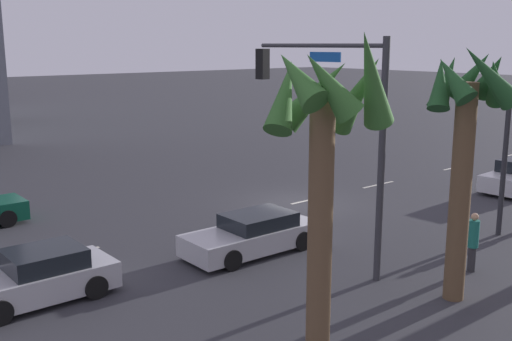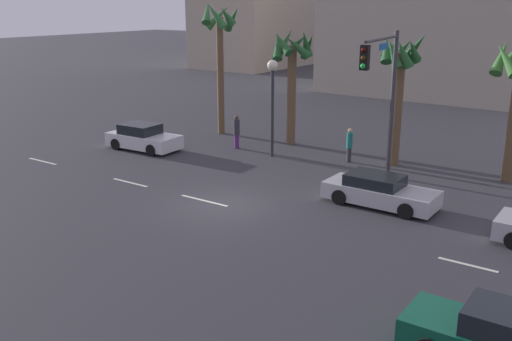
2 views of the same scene
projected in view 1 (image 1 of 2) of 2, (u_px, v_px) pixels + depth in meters
The scene contains 12 objects.
ground_plane at pixel (296, 203), 25.52m from camera, with size 220.00×220.00×0.00m, color #333338.
lane_stripe_1 at pixel (456, 167), 32.88m from camera, with size 2.22×0.14×0.01m, color silver.
lane_stripe_2 at pixel (378, 185), 28.85m from camera, with size 2.18×0.14×0.01m, color silver.
lane_stripe_3 at pixel (312, 199), 26.12m from camera, with size 2.46×0.14×0.01m, color silver.
lane_stripe_4 at pixel (72, 253), 19.42m from camera, with size 1.87×0.14×0.01m, color silver.
car_0 at pixel (39, 277), 15.76m from camera, with size 3.96×1.94×1.35m.
car_1 at pixel (253, 234), 19.38m from camera, with size 4.59×1.94×1.27m.
traffic_signal at pixel (337, 116), 17.35m from camera, with size 0.79×4.84×6.79m.
streetlamp at pixel (507, 131), 20.56m from camera, with size 0.56×0.56×5.13m.
pedestrian_0 at pixel (473, 240), 17.69m from camera, with size 0.43×0.43×1.78m.
palm_tree_0 at pixel (466, 120), 15.00m from camera, with size 2.42×2.51×6.70m.
palm_tree_3 at pixel (326, 137), 11.44m from camera, with size 2.36×2.76×6.93m.
Camera 1 is at (16.96, 18.03, 6.58)m, focal length 42.49 mm.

